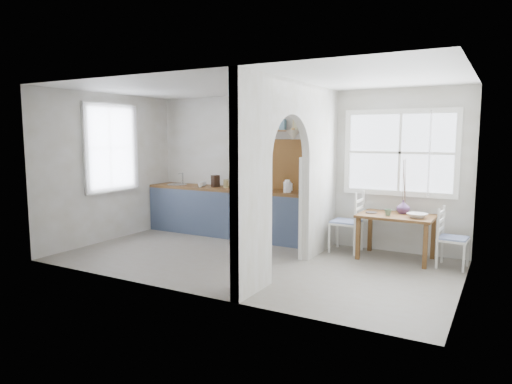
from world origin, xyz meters
The scene contains 26 objects.
floor centered at (0.00, 0.00, 0.00)m, with size 5.80×3.20×0.01m, color #74695B.
ceiling centered at (0.00, 0.00, 2.60)m, with size 5.80×3.20×0.01m, color silver.
walls centered at (0.00, 0.00, 1.30)m, with size 5.81×3.21×2.60m.
partition centered at (0.70, 0.06, 1.45)m, with size 0.12×3.20×2.60m.
kitchen_window centered at (-2.87, 0.00, 1.65)m, with size 0.10×1.16×1.50m, color white, non-canonical shape.
nook_window centered at (1.80, 1.56, 1.60)m, with size 1.76×0.10×1.30m, color white, non-canonical shape.
counter centered at (-1.13, 1.33, 0.46)m, with size 3.50×0.60×0.90m.
sink centered at (-2.43, 1.30, 0.89)m, with size 0.40×0.40×0.02m, color silver.
backsplash centered at (-0.20, 1.58, 1.35)m, with size 1.65×0.03×0.90m, color brown.
shelf centered at (-0.20, 1.49, 2.00)m, with size 1.75×0.20×0.21m.
pendant_lamp centered at (0.15, 1.15, 1.88)m, with size 0.26×0.26×0.16m, color #F1E6C9.
utensil_rail centered at (0.61, 0.90, 1.45)m, with size 0.02×0.02×0.50m, color silver.
dining_table centered at (1.87, 1.14, 0.34)m, with size 1.09×0.73×0.68m, color #58361B, non-canonical shape.
chair_left centered at (1.07, 1.22, 0.50)m, with size 0.45×0.45×0.99m, color white, non-canonical shape.
chair_right centered at (2.68, 1.09, 0.43)m, with size 0.39×0.39×0.85m, color white, non-canonical shape.
kettle centered at (0.02, 1.23, 1.01)m, with size 0.18×0.14×0.22m, color white, non-canonical shape.
mug_a centered at (-1.76, 1.15, 0.94)m, with size 0.10×0.10×0.09m, color white.
mug_b centered at (-1.79, 1.29, 0.95)m, with size 0.12×0.12×0.10m, color silver.
knife_block centered at (-1.54, 1.34, 1.01)m, with size 0.10×0.14×0.22m, color #422A1E.
jar centered at (-1.29, 1.31, 0.98)m, with size 0.10×0.10×0.15m, color #958751.
towel_magenta centered at (0.58, 0.98, 0.28)m, with size 0.02×0.03×0.53m, color #D01774.
towel_orange centered at (0.58, 0.93, 0.25)m, with size 0.02×0.03×0.55m, color orange.
bowl centered at (2.19, 1.04, 0.72)m, with size 0.27×0.27×0.07m, color white.
table_cup centered at (1.77, 1.01, 0.73)m, with size 0.10×0.10×0.10m, color #516D52.
plate centered at (1.50, 1.13, 0.69)m, with size 0.18×0.18×0.01m, color #393433.
vase centered at (1.93, 1.31, 0.79)m, with size 0.20×0.20×0.21m, color #523462.
Camera 1 is at (3.31, -5.79, 1.88)m, focal length 32.00 mm.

